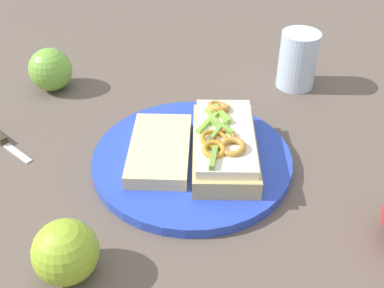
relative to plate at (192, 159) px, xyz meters
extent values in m
plane|color=brown|center=(0.00, 0.00, -0.01)|extent=(2.00, 2.00, 0.00)
cylinder|color=blue|center=(0.00, 0.00, 0.00)|extent=(0.28, 0.28, 0.01)
cube|color=tan|center=(-0.04, -0.02, 0.02)|extent=(0.15, 0.20, 0.03)
cube|color=#F0E8C4|center=(-0.04, -0.02, 0.04)|extent=(0.14, 0.18, 0.01)
torus|color=#B68123|center=(-0.04, 0.03, 0.05)|extent=(0.04, 0.04, 0.01)
torus|color=#C28034|center=(-0.01, -0.07, 0.05)|extent=(0.05, 0.05, 0.02)
torus|color=#C37C1F|center=(-0.04, 0.01, 0.05)|extent=(0.04, 0.04, 0.01)
torus|color=#AD7A31|center=(-0.06, 0.01, 0.05)|extent=(0.05, 0.05, 0.01)
torus|color=#B06628|center=(-0.04, -0.01, 0.05)|extent=(0.04, 0.04, 0.01)
torus|color=#BA833B|center=(-0.01, -0.07, 0.05)|extent=(0.04, 0.04, 0.01)
cube|color=#70A03B|center=(-0.05, 0.04, 0.05)|extent=(0.02, 0.04, 0.01)
cube|color=#7AA046|center=(-0.03, -0.01, 0.05)|extent=(0.01, 0.04, 0.01)
cube|color=#85BB3A|center=(-0.02, -0.05, 0.05)|extent=(0.04, 0.03, 0.01)
cube|color=#73A53B|center=(-0.03, -0.02, 0.05)|extent=(0.04, 0.02, 0.01)
cube|color=#80B73E|center=(-0.01, -0.04, 0.05)|extent=(0.03, 0.03, 0.01)
cube|color=#82B73C|center=(-0.01, -0.03, 0.05)|extent=(0.01, 0.06, 0.01)
cube|color=beige|center=(0.04, 0.02, 0.02)|extent=(0.13, 0.17, 0.02)
sphere|color=#8CB22B|center=(0.04, 0.23, 0.03)|extent=(0.08, 0.08, 0.07)
sphere|color=#70AC3A|center=(0.31, -0.08, 0.03)|extent=(0.10, 0.10, 0.07)
cylinder|color=silver|center=(-0.07, -0.28, 0.04)|extent=(0.07, 0.07, 0.10)
cube|color=silver|center=(0.24, 0.09, -0.01)|extent=(0.06, 0.03, 0.00)
camera|label=1|loc=(-0.22, 0.46, 0.42)|focal=43.85mm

